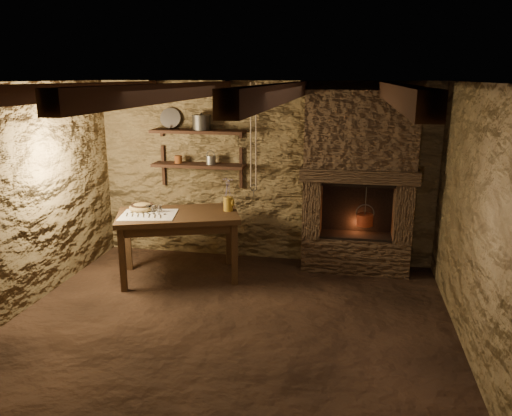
% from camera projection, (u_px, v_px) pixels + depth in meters
% --- Properties ---
extents(floor, '(4.50, 4.50, 0.00)m').
position_uv_depth(floor, '(229.00, 324.00, 5.09)').
color(floor, black).
rests_on(floor, ground).
extents(back_wall, '(4.50, 0.04, 2.40)m').
position_uv_depth(back_wall, '(263.00, 173.00, 6.68)').
color(back_wall, '#4B3A23').
rests_on(back_wall, floor).
extents(front_wall, '(4.50, 0.04, 2.40)m').
position_uv_depth(front_wall, '(144.00, 300.00, 2.88)').
color(front_wall, '#4B3A23').
rests_on(front_wall, floor).
extents(left_wall, '(0.04, 4.00, 2.40)m').
position_uv_depth(left_wall, '(18.00, 200.00, 5.19)').
color(left_wall, '#4B3A23').
rests_on(left_wall, floor).
extents(right_wall, '(0.04, 4.00, 2.40)m').
position_uv_depth(right_wall, '(476.00, 224.00, 4.38)').
color(right_wall, '#4B3A23').
rests_on(right_wall, floor).
extents(ceiling, '(4.50, 4.00, 0.04)m').
position_uv_depth(ceiling, '(225.00, 82.00, 4.48)').
color(ceiling, black).
rests_on(ceiling, back_wall).
extents(beam_far_left, '(0.14, 3.95, 0.16)m').
position_uv_depth(beam_far_left, '(74.00, 92.00, 4.77)').
color(beam_far_left, black).
rests_on(beam_far_left, ceiling).
extents(beam_mid_left, '(0.14, 3.95, 0.16)m').
position_uv_depth(beam_mid_left, '(173.00, 92.00, 4.59)').
color(beam_mid_left, black).
rests_on(beam_mid_left, ceiling).
extents(beam_mid_right, '(0.14, 3.95, 0.16)m').
position_uv_depth(beam_mid_right, '(280.00, 93.00, 4.41)').
color(beam_mid_right, black).
rests_on(beam_mid_right, ceiling).
extents(beam_far_right, '(0.14, 3.95, 0.16)m').
position_uv_depth(beam_far_right, '(397.00, 93.00, 4.23)').
color(beam_far_right, black).
rests_on(beam_far_right, ceiling).
extents(shelf_lower, '(1.25, 0.30, 0.04)m').
position_uv_depth(shelf_lower, '(199.00, 165.00, 6.66)').
color(shelf_lower, black).
rests_on(shelf_lower, back_wall).
extents(shelf_upper, '(1.25, 0.30, 0.04)m').
position_uv_depth(shelf_upper, '(198.00, 131.00, 6.54)').
color(shelf_upper, black).
rests_on(shelf_upper, back_wall).
extents(hearth, '(1.43, 0.51, 2.30)m').
position_uv_depth(hearth, '(359.00, 177.00, 6.23)').
color(hearth, '#34251A').
rests_on(hearth, floor).
extents(work_table, '(1.65, 1.27, 0.83)m').
position_uv_depth(work_table, '(179.00, 243.00, 6.19)').
color(work_table, black).
rests_on(work_table, floor).
extents(linen_cloth, '(0.74, 0.64, 0.01)m').
position_uv_depth(linen_cloth, '(148.00, 215.00, 6.00)').
color(linen_cloth, beige).
rests_on(linen_cloth, work_table).
extents(pewter_cutlery_row, '(0.57, 0.31, 0.01)m').
position_uv_depth(pewter_cutlery_row, '(148.00, 214.00, 5.98)').
color(pewter_cutlery_row, gray).
rests_on(pewter_cutlery_row, linen_cloth).
extents(drinking_glasses, '(0.21, 0.06, 0.08)m').
position_uv_depth(drinking_glasses, '(154.00, 209.00, 6.11)').
color(drinking_glasses, silver).
rests_on(drinking_glasses, linen_cloth).
extents(stoneware_jug, '(0.14, 0.13, 0.41)m').
position_uv_depth(stoneware_jug, '(228.00, 197.00, 6.16)').
color(stoneware_jug, olive).
rests_on(stoneware_jug, work_table).
extents(wooden_bowl, '(0.36, 0.36, 0.11)m').
position_uv_depth(wooden_bowl, '(142.00, 208.00, 6.20)').
color(wooden_bowl, olive).
rests_on(wooden_bowl, work_table).
extents(iron_stockpot, '(0.27, 0.27, 0.18)m').
position_uv_depth(iron_stockpot, '(202.00, 123.00, 6.51)').
color(iron_stockpot, '#2D2A28').
rests_on(iron_stockpot, shelf_upper).
extents(tin_pan, '(0.29, 0.15, 0.27)m').
position_uv_depth(tin_pan, '(171.00, 118.00, 6.67)').
color(tin_pan, gray).
rests_on(tin_pan, shelf_upper).
extents(small_kettle, '(0.18, 0.14, 0.18)m').
position_uv_depth(small_kettle, '(211.00, 160.00, 6.61)').
color(small_kettle, gray).
rests_on(small_kettle, shelf_lower).
extents(rusty_tin, '(0.13, 0.13, 0.10)m').
position_uv_depth(rusty_tin, '(178.00, 159.00, 6.69)').
color(rusty_tin, '#602D13').
rests_on(rusty_tin, shelf_lower).
extents(red_pot, '(0.26, 0.26, 0.54)m').
position_uv_depth(red_pot, '(365.00, 219.00, 6.30)').
color(red_pot, maroon).
rests_on(red_pot, hearth).
extents(hanging_ropes, '(0.08, 0.08, 1.20)m').
position_uv_depth(hanging_ropes, '(253.00, 136.00, 5.62)').
color(hanging_ropes, tan).
rests_on(hanging_ropes, ceiling).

